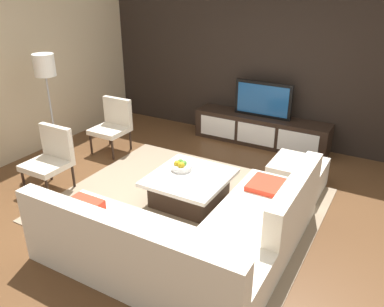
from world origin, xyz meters
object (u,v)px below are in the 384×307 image
at_px(sectional_couch, 194,237).
at_px(floor_lamp, 45,73).
at_px(accent_chair_near, 51,155).
at_px(accent_chair_far, 113,122).
at_px(coffee_table, 190,188).
at_px(fruit_bowl, 181,166).
at_px(ottoman, 297,175).
at_px(media_console, 261,130).
at_px(television, 263,100).

relative_size(sectional_couch, floor_lamp, 1.42).
distance_m(accent_chair_near, accent_chair_far, 1.44).
distance_m(coffee_table, fruit_bowl, 0.31).
relative_size(sectional_couch, ottoman, 3.41).
distance_m(ottoman, accent_chair_far, 3.07).
height_order(media_console, accent_chair_far, accent_chair_far).
height_order(accent_chair_near, ottoman, accent_chair_near).
xyz_separation_m(media_console, accent_chair_far, (-2.04, -1.45, 0.24)).
relative_size(sectional_couch, coffee_table, 2.38).
xyz_separation_m(sectional_couch, ottoman, (0.50, 2.01, -0.08)).
xyz_separation_m(media_console, television, (0.00, 0.00, 0.55)).
height_order(floor_lamp, ottoman, floor_lamp).
bearing_deg(coffee_table, sectional_couch, -57.85).
relative_size(fruit_bowl, accent_chair_far, 0.32).
distance_m(accent_chair_near, fruit_bowl, 1.78).
distance_m(television, accent_chair_far, 2.53).
relative_size(floor_lamp, accent_chair_far, 1.93).
xyz_separation_m(media_console, sectional_couch, (0.51, -3.27, 0.03)).
relative_size(television, accent_chair_far, 1.14).
distance_m(media_console, sectional_couch, 3.31).
bearing_deg(coffee_table, floor_lamp, 178.62).
bearing_deg(ottoman, accent_chair_far, -176.42).
bearing_deg(media_console, accent_chair_near, -123.66).
bearing_deg(accent_chair_near, sectional_couch, -6.07).
bearing_deg(accent_chair_far, sectional_couch, -32.13).
relative_size(television, accent_chair_near, 1.14).
height_order(media_console, sectional_couch, sectional_couch).
bearing_deg(accent_chair_near, ottoman, 31.90).
relative_size(television, floor_lamp, 0.59).
distance_m(coffee_table, accent_chair_far, 2.14).
relative_size(television, fruit_bowl, 3.53).
bearing_deg(media_console, sectional_couch, -81.08).
bearing_deg(fruit_bowl, floor_lamp, -179.07).
relative_size(floor_lamp, ottoman, 2.40).
bearing_deg(sectional_couch, floor_lamp, 161.41).
bearing_deg(floor_lamp, media_console, 41.08).
distance_m(media_console, fruit_bowl, 2.23).
bearing_deg(floor_lamp, accent_chair_far, 56.38).
bearing_deg(fruit_bowl, coffee_table, -28.10).
bearing_deg(accent_chair_near, media_console, 59.23).
bearing_deg(fruit_bowl, television, 82.72).
bearing_deg(sectional_couch, television, 98.92).
height_order(television, coffee_table, television).
height_order(media_console, floor_lamp, floor_lamp).
bearing_deg(floor_lamp, coffee_table, -1.38).
xyz_separation_m(coffee_table, accent_chair_far, (-1.94, 0.84, 0.29)).
height_order(media_console, accent_chair_near, accent_chair_near).
distance_m(accent_chair_near, floor_lamp, 1.30).
bearing_deg(television, accent_chair_far, -144.59).
height_order(accent_chair_near, floor_lamp, floor_lamp).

